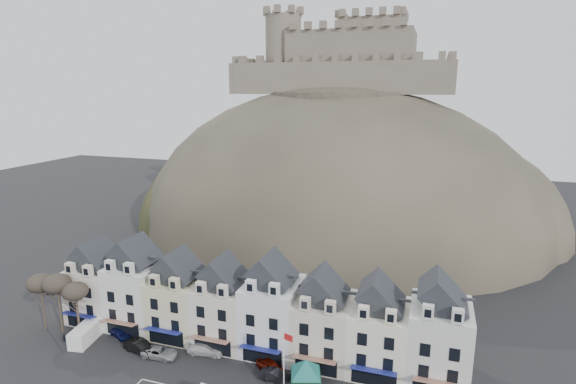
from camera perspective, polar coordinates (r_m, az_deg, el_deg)
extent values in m
cube|color=beige|center=(73.49, -22.70, -11.56)|extent=(6.80, 8.00, 8.00)
cube|color=#21252A|center=(71.57, -23.07, -7.75)|extent=(6.80, 5.76, 2.80)
cube|color=beige|center=(70.21, -25.91, -8.70)|extent=(1.20, 0.80, 1.60)
cube|color=beige|center=(68.25, -24.07, -9.13)|extent=(1.20, 0.80, 1.60)
cube|color=black|center=(71.98, -24.64, -14.66)|extent=(5.10, 0.06, 2.20)
cube|color=navy|center=(70.98, -25.12, -13.94)|extent=(5.10, 1.29, 0.43)
cube|color=white|center=(69.24, -18.37, -12.19)|extent=(6.80, 8.00, 9.20)
cube|color=#21252A|center=(67.04, -18.72, -7.68)|extent=(6.80, 5.76, 2.80)
cube|color=white|center=(65.42, -21.65, -8.73)|extent=(1.20, 0.80, 1.60)
cube|color=white|center=(63.63, -19.55, -9.16)|extent=(1.20, 0.80, 1.60)
cube|color=black|center=(67.89, -20.23, -15.98)|extent=(5.10, 0.06, 2.20)
cube|color=maroon|center=(66.84, -20.69, -15.24)|extent=(5.10, 1.29, 0.43)
cube|color=beige|center=(65.95, -13.41, -13.75)|extent=(6.80, 8.00, 8.00)
cube|color=#21252A|center=(63.81, -13.66, -9.57)|extent=(6.80, 5.76, 2.80)
cube|color=beige|center=(61.95, -16.61, -10.76)|extent=(1.20, 0.80, 1.60)
cube|color=beige|center=(60.39, -14.22, -11.25)|extent=(1.20, 0.80, 1.60)
cube|color=black|center=(64.27, -15.22, -17.35)|extent=(5.10, 0.06, 2.20)
cube|color=navy|center=(63.15, -15.64, -16.61)|extent=(5.10, 1.29, 0.43)
cube|color=silver|center=(62.95, -7.93, -14.87)|extent=(6.80, 8.00, 8.00)
cube|color=#21252A|center=(60.70, -8.08, -10.52)|extent=(6.80, 5.76, 2.80)
cube|color=silver|center=(58.57, -10.99, -11.87)|extent=(1.20, 0.80, 1.60)
cube|color=silver|center=(57.28, -8.31, -12.35)|extent=(1.20, 0.80, 1.60)
cube|color=black|center=(61.19, -9.58, -18.73)|extent=(5.10, 0.06, 2.20)
cube|color=maroon|center=(60.01, -9.94, -17.98)|extent=(5.10, 1.29, 0.43)
cube|color=white|center=(60.28, -1.90, -15.43)|extent=(6.80, 8.00, 9.20)
cube|color=#21252A|center=(57.74, -1.94, -10.37)|extent=(6.80, 5.76, 2.80)
cube|color=white|center=(55.31, -4.73, -11.85)|extent=(1.20, 0.80, 1.60)
cube|color=white|center=(54.31, -1.75, -12.29)|extent=(1.20, 0.80, 1.60)
cube|color=black|center=(58.73, -3.30, -20.04)|extent=(5.10, 0.06, 2.20)
cube|color=navy|center=(57.51, -3.57, -19.29)|extent=(5.10, 1.29, 0.43)
cube|color=beige|center=(58.88, 4.62, -16.89)|extent=(6.80, 8.00, 8.00)
cube|color=#21252A|center=(56.47, 4.72, -12.31)|extent=(6.80, 5.76, 2.80)
cube|color=beige|center=(53.80, 2.20, -13.98)|extent=(1.20, 0.80, 1.60)
cube|color=beige|center=(53.16, 5.40, -14.39)|extent=(1.20, 0.80, 1.60)
cube|color=black|center=(56.99, 3.55, -21.19)|extent=(5.10, 0.06, 2.20)
cube|color=maroon|center=(55.72, 3.38, -20.46)|extent=(5.10, 1.29, 0.43)
cube|color=white|center=(57.94, 11.50, -17.66)|extent=(6.80, 8.00, 8.00)
cube|color=#21252A|center=(55.49, 11.74, -13.03)|extent=(6.80, 5.76, 2.80)
cube|color=white|center=(52.58, 9.59, -14.85)|extent=(1.20, 0.80, 1.60)
cube|color=white|center=(52.31, 12.94, -15.16)|extent=(1.20, 0.80, 1.60)
cube|color=black|center=(56.02, 10.83, -22.10)|extent=(5.10, 0.06, 2.20)
cube|color=navy|center=(54.73, 10.80, -21.38)|extent=(5.10, 1.29, 0.43)
cube|color=silver|center=(57.49, 18.60, -17.69)|extent=(6.80, 8.00, 9.20)
cube|color=#21252A|center=(54.82, 19.04, -12.45)|extent=(6.80, 5.76, 2.80)
cube|color=silver|center=(51.67, 17.35, -14.32)|extent=(1.20, 0.80, 1.60)
cube|color=silver|center=(51.80, 20.76, -14.52)|extent=(1.20, 0.80, 1.60)
cube|color=maroon|center=(54.58, 18.44, -21.98)|extent=(5.10, 1.29, 0.43)
ellipsoid|color=#343128|center=(111.10, 6.00, -4.48)|extent=(96.00, 76.00, 68.00)
ellipsoid|color=#263118|center=(112.12, -5.75, -4.31)|extent=(52.00, 44.00, 42.00)
ellipsoid|color=#343128|center=(112.81, 18.48, -4.83)|extent=(56.00, 48.00, 46.00)
ellipsoid|color=#263118|center=(99.11, 2.00, -6.61)|extent=(40.00, 28.00, 28.00)
ellipsoid|color=#343128|center=(98.31, 10.25, -6.99)|extent=(36.00, 28.00, 24.00)
cylinder|color=#343128|center=(106.00, 6.40, 11.71)|extent=(30.00, 30.00, 3.00)
cube|color=#6C5F52|center=(102.09, 5.99, 14.20)|extent=(48.00, 2.20, 7.00)
cube|color=#6C5F52|center=(121.70, 8.04, 13.95)|extent=(48.00, 2.20, 7.00)
cube|color=#6C5F52|center=(118.87, -4.67, 14.05)|extent=(2.20, 22.00, 7.00)
cube|color=#6C5F52|center=(109.79, 19.84, 13.43)|extent=(2.20, 22.00, 7.00)
cube|color=#6C5F52|center=(111.75, 8.24, 16.86)|extent=(28.00, 18.00, 10.00)
cube|color=#6C5F52|center=(113.20, 10.54, 17.49)|extent=(14.00, 12.00, 13.00)
cylinder|color=#6C5F52|center=(111.85, -0.60, 16.98)|extent=(8.40, 8.40, 18.00)
cylinder|color=silver|center=(114.28, 10.74, 21.98)|extent=(0.16, 0.16, 5.00)
cylinder|color=#3B2E25|center=(73.83, -28.61, -13.03)|extent=(0.32, 0.32, 5.74)
ellipsoid|color=#383028|center=(72.23, -28.96, -10.08)|extent=(3.61, 3.61, 2.54)
cylinder|color=#3B2E25|center=(71.74, -26.92, -13.47)|extent=(0.32, 0.32, 6.02)
ellipsoid|color=#383028|center=(70.03, -27.28, -10.30)|extent=(3.78, 3.78, 2.67)
cylinder|color=#3B2E25|center=(69.91, -25.09, -14.24)|extent=(0.32, 0.32, 5.46)
ellipsoid|color=#383028|center=(68.29, -25.41, -11.31)|extent=(3.43, 3.43, 2.42)
cube|color=black|center=(55.55, 0.71, -22.31)|extent=(0.19, 0.19, 2.39)
cube|color=black|center=(55.64, 3.70, -22.28)|extent=(0.19, 0.19, 2.39)
cube|color=black|center=(53.80, 2.27, -22.09)|extent=(4.12, 4.12, 0.12)
cone|color=#155C57|center=(53.29, 2.28, -21.30)|extent=(6.27, 6.27, 1.79)
cylinder|color=silver|center=(51.59, -0.54, -21.25)|extent=(0.13, 0.13, 8.54)
cube|color=red|center=(49.33, 0.01, -18.00)|extent=(1.12, 0.41, 0.75)
cube|color=white|center=(68.83, -24.35, -16.11)|extent=(2.97, 5.25, 2.26)
cube|color=black|center=(68.62, -24.39, -15.80)|extent=(2.03, 0.44, 0.97)
imported|color=#0C113E|center=(68.56, -20.58, -16.34)|extent=(4.09, 2.87, 1.29)
imported|color=black|center=(64.17, -18.23, -18.15)|extent=(5.01, 2.62, 1.57)
imported|color=#9DA0A4|center=(62.58, -15.99, -19.02)|extent=(4.65, 2.44, 1.27)
imported|color=silver|center=(61.94, -10.41, -19.00)|extent=(4.98, 2.55, 1.38)
imported|color=#4D0D04|center=(58.04, -2.22, -21.22)|extent=(4.24, 3.08, 1.34)
imported|color=black|center=(56.56, -1.55, -22.28)|extent=(3.93, 1.48, 1.28)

